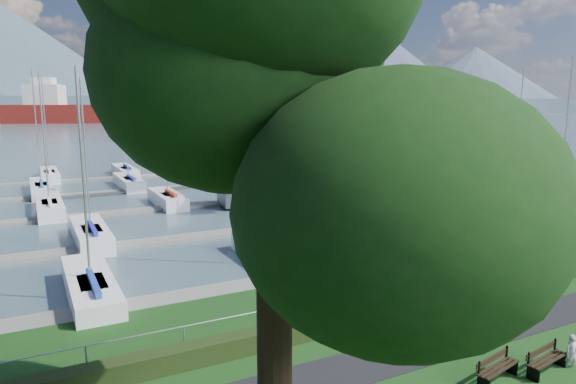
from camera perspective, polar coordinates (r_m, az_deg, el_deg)
path at (r=20.70m, az=20.00°, el=-14.67°), size 160.00×2.00×0.04m
water at (r=276.07m, az=-24.42°, el=7.20°), size 800.00×540.00×0.20m
hedge at (r=22.25m, az=15.06°, el=-11.69°), size 80.00×0.70×0.70m
fence at (r=22.24m, az=14.46°, el=-9.34°), size 80.00×0.04×0.04m
foothill at (r=345.86m, az=-25.12°, el=8.59°), size 900.00×80.00×12.00m
mountains at (r=422.48m, az=-24.94°, el=14.21°), size 1190.00×360.00×115.00m
docks at (r=44.75m, az=-8.21°, el=-1.32°), size 90.00×41.60×0.25m
bench_left at (r=17.73m, az=22.19°, el=-17.67°), size 1.85×0.78×0.85m
bench_right at (r=18.86m, az=26.72°, el=-16.29°), size 1.84×0.69×0.85m
person at (r=19.44m, az=29.04°, el=-15.01°), size 0.53×0.43×1.25m
tree at (r=10.23m, az=-2.66°, el=15.50°), size 6.89×10.03×13.59m
crane at (r=44.34m, az=-5.54°, el=5.87°), size 4.94×13.34×22.35m
cargo_ship_mid at (r=239.83m, az=-17.86°, el=8.26°), size 104.13×49.99×21.50m
cargo_ship_east at (r=274.32m, az=18.04°, el=8.42°), size 94.81×31.22×21.50m
sailboat_fleet at (r=45.75m, az=-12.14°, el=5.98°), size 74.34×49.44×13.71m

